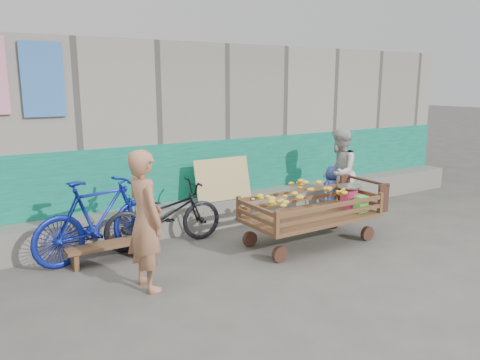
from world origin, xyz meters
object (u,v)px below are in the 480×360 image
bicycle_dark (164,215)px  child (332,191)px  bench (105,249)px  vendor_man (145,220)px  woman (339,173)px  banana_cart (309,203)px  bicycle_blue (99,218)px

bicycle_dark → child: bearing=-89.2°
bench → vendor_man: bearing=-79.8°
vendor_man → woman: (4.01, 1.05, -0.03)m
bicycle_dark → banana_cart: bearing=-118.1°
bench → vendor_man: vendor_man is taller
bench → bicycle_dark: (0.94, 0.20, 0.28)m
vendor_man → child: size_ratio=1.82×
banana_cart → bicycle_dark: (-1.83, 1.08, -0.16)m
vendor_man → child: 4.14m
vendor_man → child: vendor_man is taller
vendor_man → bicycle_blue: (-0.20, 1.26, -0.26)m
bicycle_blue → bicycle_dark: bearing=-102.4°
vendor_man → bicycle_dark: 1.50m
bench → bicycle_blue: bicycle_blue is taller
bench → bicycle_dark: bearing=12.1°
banana_cart → bench: bearing=162.4°
vendor_man → bench: bearing=5.6°
vendor_man → woman: vendor_man is taller
banana_cart → bicycle_blue: size_ratio=1.17×
bicycle_dark → bicycle_blue: (-0.94, 0.00, 0.09)m
banana_cart → bicycle_dark: size_ratio=1.23×
child → bicycle_dark: (-3.21, 0.09, 0.02)m
woman → bicycle_dark: woman is taller
vendor_man → bicycle_dark: size_ratio=0.92×
banana_cart → child: bearing=35.5°
woman → bicycle_dark: bearing=-43.8°
woman → bicycle_dark: size_ratio=0.89×
bench → bicycle_blue: (-0.01, 0.20, 0.37)m
banana_cart → bicycle_dark: bicycle_dark is taller
banana_cart → bench: (-2.77, 0.88, -0.44)m
woman → banana_cart: bearing=-8.7°
child → bicycle_dark: bicycle_dark is taller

